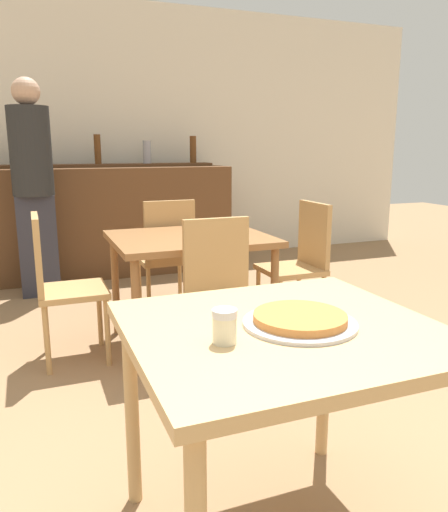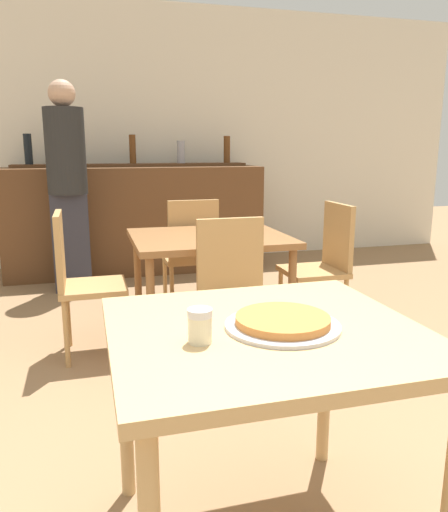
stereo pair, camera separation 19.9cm
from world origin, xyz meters
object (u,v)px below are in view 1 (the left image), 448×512
(chair_far_side_right, at_px, (301,257))
(pizza_tray, at_px, (300,320))
(chair_far_side_left, at_px, (58,279))
(person_standing, at_px, (33,180))
(chair_far_side_back, at_px, (167,250))
(cheese_shaker, at_px, (225,326))
(chair_far_side_front, at_px, (223,291))

(chair_far_side_right, relative_size, pizza_tray, 2.62)
(chair_far_side_left, xyz_separation_m, person_standing, (-0.08, 1.54, 0.49))
(chair_far_side_left, height_order, chair_far_side_right, same)
(chair_far_side_back, height_order, cheese_shaker, chair_far_side_back)
(chair_far_side_back, distance_m, chair_far_side_left, 1.01)
(chair_far_side_right, relative_size, cheese_shaker, 9.39)
(chair_far_side_front, distance_m, chair_far_side_right, 1.01)
(chair_far_side_front, relative_size, cheese_shaker, 9.39)
(chair_far_side_left, distance_m, cheese_shaker, 1.88)
(chair_far_side_back, xyz_separation_m, person_standing, (-0.90, 0.95, 0.49))
(chair_far_side_front, bearing_deg, person_standing, 113.05)
(pizza_tray, height_order, cheese_shaker, cheese_shaker)
(chair_far_side_front, height_order, chair_far_side_left, same)
(chair_far_side_back, relative_size, chair_far_side_left, 1.00)
(chair_far_side_back, bearing_deg, cheese_shaker, 78.84)
(chair_far_side_back, xyz_separation_m, chair_far_side_left, (-0.83, -0.59, 0.00))
(chair_far_side_left, distance_m, pizza_tray, 1.90)
(cheese_shaker, xyz_separation_m, person_standing, (-0.43, 3.36, 0.20))
(chair_far_side_back, distance_m, cheese_shaker, 2.47)
(chair_far_side_left, xyz_separation_m, pizza_tray, (0.61, -1.78, 0.26))
(chair_far_side_front, distance_m, cheese_shaker, 1.36)
(pizza_tray, bearing_deg, person_standing, 101.76)
(chair_far_side_right, bearing_deg, cheese_shaker, -35.50)
(chair_far_side_back, distance_m, person_standing, 1.40)
(chair_far_side_front, relative_size, pizza_tray, 2.62)
(cheese_shaker, bearing_deg, chair_far_side_left, 100.88)
(chair_far_side_back, height_order, chair_far_side_left, same)
(chair_far_side_left, distance_m, chair_far_side_right, 1.65)
(cheese_shaker, bearing_deg, chair_far_side_front, 68.99)
(person_standing, bearing_deg, chair_far_side_right, -41.61)
(pizza_tray, distance_m, person_standing, 3.39)
(chair_far_side_left, bearing_deg, chair_far_side_front, -125.37)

